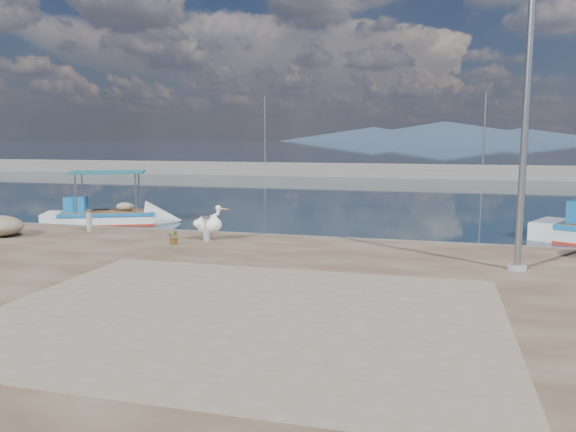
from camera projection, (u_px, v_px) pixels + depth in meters
The scene contains 11 objects.
ground at pixel (246, 293), 13.11m from camera, with size 1400.00×1400.00×0.00m, color #162635.
quay at pixel (94, 395), 7.34m from camera, with size 44.00×22.00×0.50m, color #432C1D.
quay_patch at pixel (243, 314), 9.91m from camera, with size 9.00×7.00×0.01m, color gray.
breakwater at pixel (390, 171), 51.29m from camera, with size 120.00×2.20×7.50m.
mountains at pixel (440, 132), 632.51m from camera, with size 370.00×280.00×22.00m.
boat_left at pixel (108, 219), 23.65m from camera, with size 5.60×3.79×2.58m.
pelican at pixel (209, 224), 17.02m from camera, with size 1.11×0.79×1.06m.
lamp_post at pixel (525, 129), 12.82m from camera, with size 0.44×0.96×7.00m.
bollard_near at pixel (206, 227), 16.88m from camera, with size 0.26×0.26×0.78m.
bollard_far at pixel (89, 219), 18.68m from camera, with size 0.24×0.24×0.75m.
potted_plant at pixel (174, 237), 16.36m from camera, with size 0.38×0.33×0.42m, color #33722D.
Camera 1 is at (4.24, -12.05, 3.59)m, focal length 35.00 mm.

